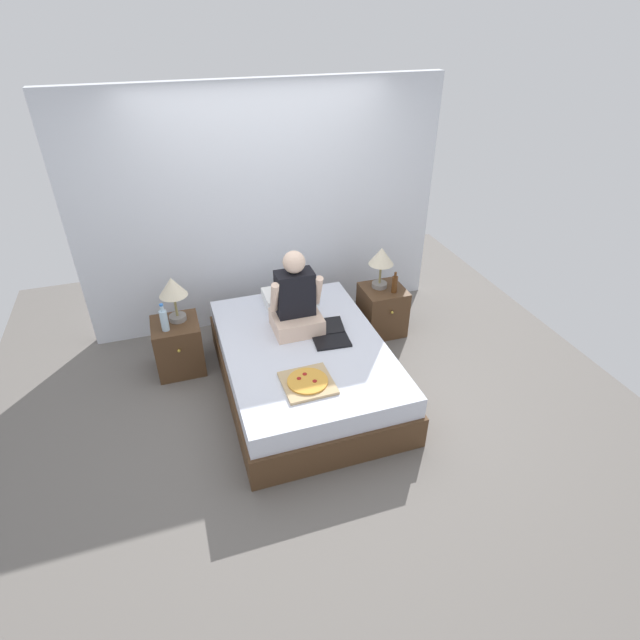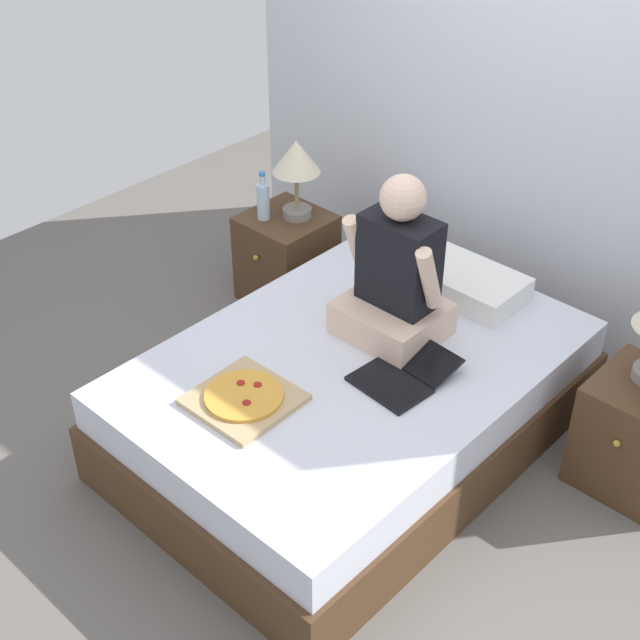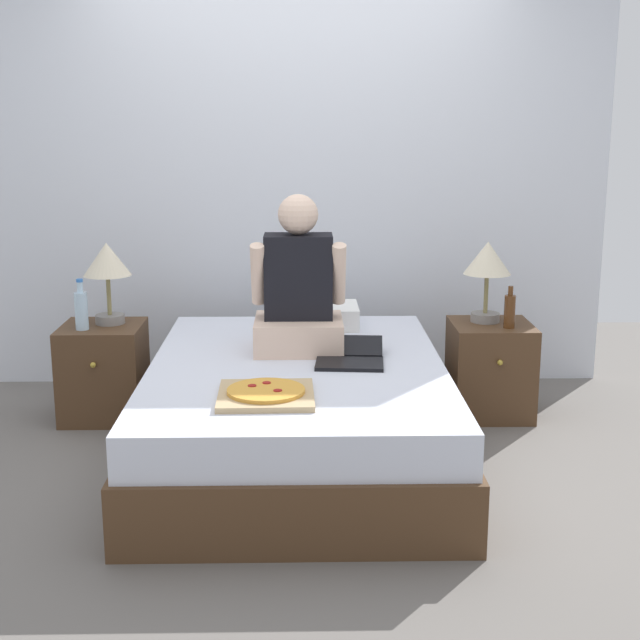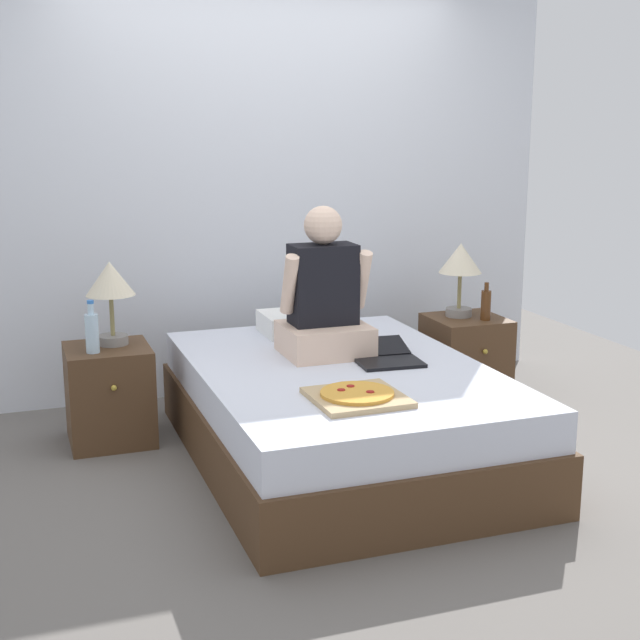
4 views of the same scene
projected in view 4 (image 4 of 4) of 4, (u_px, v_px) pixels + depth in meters
ground_plane at (340, 458)px, 4.59m from camera, size 5.79×5.79×0.00m
wall_back at (262, 193)px, 5.59m from camera, size 3.79×0.12×2.50m
bed at (340, 413)px, 4.53m from camera, size 1.44×2.07×0.49m
nightstand_left at (110, 394)px, 4.78m from camera, size 0.44×0.47×0.53m
lamp_on_left_nightstand at (110, 285)px, 4.71m from camera, size 0.26×0.26×0.45m
water_bottle at (92, 332)px, 4.59m from camera, size 0.07×0.07×0.28m
nightstand_right at (465, 359)px, 5.48m from camera, size 0.44×0.47×0.53m
lamp_on_right_nightstand at (460, 264)px, 5.39m from camera, size 0.26×0.26×0.45m
beer_bottle at (486, 304)px, 5.33m from camera, size 0.06×0.06×0.23m
pillow at (307, 322)px, 5.18m from camera, size 0.52×0.34×0.12m
person_seated at (324, 300)px, 4.66m from camera, size 0.47×0.40×0.78m
laptop at (386, 357)px, 4.57m from camera, size 0.35×0.44×0.07m
pizza_box at (357, 396)px, 3.93m from camera, size 0.41×0.41×0.04m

